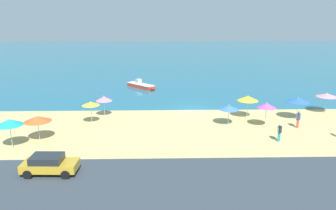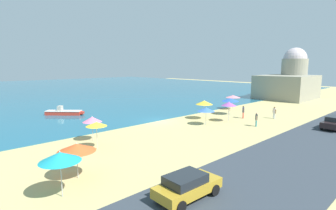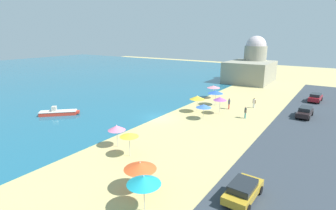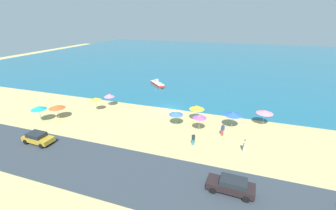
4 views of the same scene
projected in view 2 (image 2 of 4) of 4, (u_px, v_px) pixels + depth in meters
name	position (u px, v px, depth m)	size (l,w,h in m)	color
ground_plane	(157.00, 121.00, 34.36)	(160.00, 160.00, 0.00)	tan
sea	(29.00, 91.00, 73.79)	(150.00, 110.00, 0.05)	#1E607C
coastal_road	(301.00, 155.00, 21.45)	(80.00, 8.00, 0.06)	#303941
beach_umbrella_0	(230.00, 100.00, 38.70)	(2.45, 2.45, 2.52)	#B2B2B7
beach_umbrella_1	(96.00, 124.00, 22.75)	(1.82, 1.82, 2.48)	#B2B2B7
beach_umbrella_2	(233.00, 96.00, 43.34)	(2.39, 2.39, 2.43)	#B2B2B7
beach_umbrella_3	(60.00, 157.00, 14.36)	(2.26, 2.26, 2.67)	#B2B2B7
beach_umbrella_4	(204.00, 103.00, 35.46)	(2.30, 2.30, 2.61)	#B2B2B7
beach_umbrella_5	(229.00, 104.00, 33.88)	(1.95, 1.95, 2.65)	#B2B2B7
beach_umbrella_6	(206.00, 109.00, 32.06)	(2.13, 2.13, 2.21)	#B2B2B7
beach_umbrella_7	(92.00, 119.00, 25.26)	(1.84, 1.84, 2.43)	#B2B2B7
beach_umbrella_8	(77.00, 147.00, 16.84)	(2.45, 2.45, 2.38)	#B2B2B7
bather_0	(274.00, 112.00, 35.91)	(0.31, 0.55, 1.65)	silver
bather_1	(243.00, 111.00, 36.16)	(0.49, 0.38, 1.76)	#F04133
bather_2	(256.00, 119.00, 31.35)	(0.49, 0.38, 1.69)	teal
parked_car_0	(335.00, 122.00, 29.91)	(4.34, 1.92, 1.45)	black
parked_car_2	(187.00, 185.00, 14.30)	(3.97, 1.95, 1.40)	#B48D25
skiff_nearshore	(64.00, 112.00, 38.57)	(4.66, 4.70, 1.33)	red
harbor_fortress	(289.00, 81.00, 58.07)	(12.50, 10.18, 11.17)	gray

